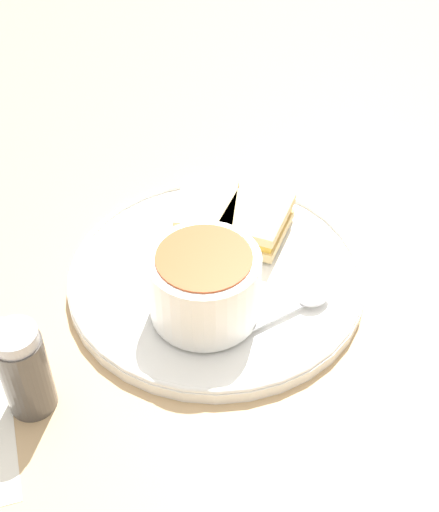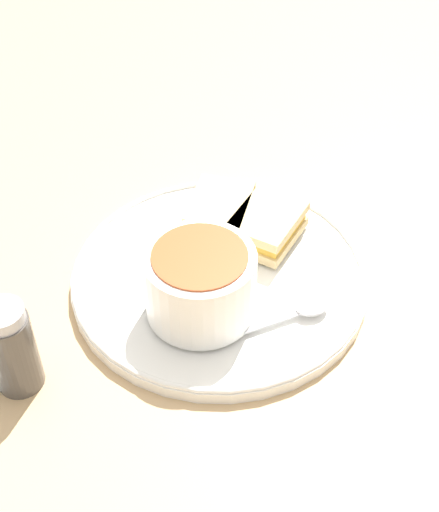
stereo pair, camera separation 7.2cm
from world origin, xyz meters
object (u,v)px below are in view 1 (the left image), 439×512
Objects in this scene: sandwich_half_far at (210,211)px; spoon at (310,301)px; soup_bowl at (208,284)px; sandwich_half_near at (260,221)px; salt_shaker at (28,370)px.

spoon is at bearing -141.40° from sandwich_half_far.
soup_bowl is at bearing 153.71° from spoon.
salt_shaker is at bearing 135.04° from sandwich_half_near.
sandwich_half_near is (0.11, -0.05, -0.02)m from soup_bowl.
spoon is (0.01, -0.10, -0.03)m from soup_bowl.
sandwich_half_far is 0.27m from salt_shaker.
sandwich_half_far reaches higher than spoon.
sandwich_half_near is 0.06m from sandwich_half_far.
sandwich_half_near is (0.11, 0.04, 0.01)m from spoon.
soup_bowl is 1.20× the size of sandwich_half_far.
sandwich_half_far is (0.13, -0.00, -0.02)m from soup_bowl.
sandwich_half_far is (0.12, 0.10, 0.01)m from spoon.
salt_shaker reaches higher than sandwich_half_far.
sandwich_half_near is 1.12× the size of sandwich_half_far.
salt_shaker is (-0.10, 0.25, 0.03)m from spoon.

